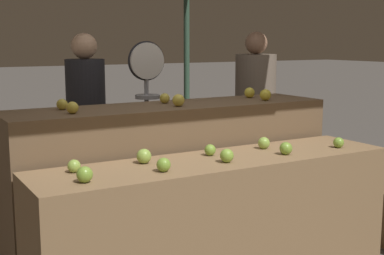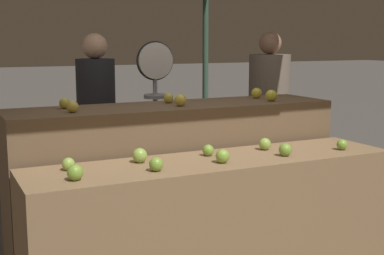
% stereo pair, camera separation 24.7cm
% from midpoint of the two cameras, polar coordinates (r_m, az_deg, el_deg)
% --- Properties ---
extents(display_counter_front, '(2.28, 0.55, 0.83)m').
position_cam_midpoint_polar(display_counter_front, '(3.31, 4.64, -10.43)').
color(display_counter_front, olive).
rests_on(display_counter_front, ground_plane).
extents(display_counter_back, '(2.28, 0.55, 1.09)m').
position_cam_midpoint_polar(display_counter_back, '(3.78, 0.03, -5.81)').
color(display_counter_back, brown).
rests_on(display_counter_back, ground_plane).
extents(apple_front_0, '(0.08, 0.08, 0.08)m').
position_cam_midpoint_polar(apple_front_0, '(2.75, -9.86, -4.78)').
color(apple_front_0, '#7AA338').
rests_on(apple_front_0, display_counter_front).
extents(apple_front_1, '(0.08, 0.08, 0.08)m').
position_cam_midpoint_polar(apple_front_1, '(2.90, -1.42, -3.96)').
color(apple_front_1, '#7AA338').
rests_on(apple_front_1, display_counter_front).
extents(apple_front_2, '(0.08, 0.08, 0.08)m').
position_cam_midpoint_polar(apple_front_2, '(3.10, 5.56, -3.08)').
color(apple_front_2, '#84AD3D').
rests_on(apple_front_2, display_counter_front).
extents(apple_front_3, '(0.08, 0.08, 0.08)m').
position_cam_midpoint_polar(apple_front_3, '(3.34, 12.01, -2.35)').
color(apple_front_3, '#7AA338').
rests_on(apple_front_3, display_counter_front).
extents(apple_front_4, '(0.07, 0.07, 0.07)m').
position_cam_midpoint_polar(apple_front_4, '(3.62, 17.61, -1.77)').
color(apple_front_4, '#7AA338').
rests_on(apple_front_4, display_counter_front).
extents(apple_front_5, '(0.07, 0.07, 0.07)m').
position_cam_midpoint_polar(apple_front_5, '(2.96, -10.74, -3.87)').
color(apple_front_5, '#8EB247').
rests_on(apple_front_5, display_counter_front).
extents(apple_front_6, '(0.09, 0.09, 0.09)m').
position_cam_midpoint_polar(apple_front_6, '(3.10, -3.34, -3.01)').
color(apple_front_6, '#8EB247').
rests_on(apple_front_6, display_counter_front).
extents(apple_front_7, '(0.07, 0.07, 0.07)m').
position_cam_midpoint_polar(apple_front_7, '(3.29, 3.89, -2.45)').
color(apple_front_7, '#7AA338').
rests_on(apple_front_7, display_counter_front).
extents(apple_front_8, '(0.08, 0.08, 0.08)m').
position_cam_midpoint_polar(apple_front_8, '(3.51, 9.79, -1.76)').
color(apple_front_8, '#8EB247').
rests_on(apple_front_8, display_counter_front).
extents(apple_back_0, '(0.07, 0.07, 0.07)m').
position_cam_midpoint_polar(apple_back_0, '(3.32, -10.58, 2.20)').
color(apple_back_0, yellow).
rests_on(apple_back_0, display_counter_back).
extents(apple_back_1, '(0.08, 0.08, 0.08)m').
position_cam_midpoint_polar(apple_back_1, '(3.58, 0.77, 2.93)').
color(apple_back_1, yellow).
rests_on(apple_back_1, display_counter_back).
extents(apple_back_2, '(0.08, 0.08, 0.08)m').
position_cam_midpoint_polar(apple_back_2, '(3.94, 10.24, 3.38)').
color(apple_back_2, gold).
rests_on(apple_back_2, display_counter_back).
extents(apple_back_3, '(0.07, 0.07, 0.07)m').
position_cam_midpoint_polar(apple_back_3, '(3.52, -11.50, 2.54)').
color(apple_back_3, gold).
rests_on(apple_back_3, display_counter_back).
extents(apple_back_4, '(0.07, 0.07, 0.07)m').
position_cam_midpoint_polar(apple_back_4, '(3.76, -0.62, 3.15)').
color(apple_back_4, gold).
rests_on(apple_back_4, display_counter_back).
extents(apple_back_5, '(0.08, 0.08, 0.08)m').
position_cam_midpoint_polar(apple_back_5, '(4.12, 8.63, 3.64)').
color(apple_back_5, gold).
rests_on(apple_back_5, display_counter_back).
extents(produce_scale, '(0.32, 0.20, 1.53)m').
position_cam_midpoint_polar(produce_scale, '(4.34, -2.28, 3.88)').
color(produce_scale, '#99999E').
rests_on(produce_scale, ground_plane).
extents(person_vendor_at_scale, '(0.36, 0.36, 1.59)m').
position_cam_midpoint_polar(person_vendor_at_scale, '(4.49, -8.61, 1.40)').
color(person_vendor_at_scale, '#2D2D38').
rests_on(person_vendor_at_scale, ground_plane).
extents(person_customer_left, '(0.43, 0.43, 1.61)m').
position_cam_midpoint_polar(person_customer_left, '(5.17, 9.55, 2.37)').
color(person_customer_left, '#2D2D38').
rests_on(person_customer_left, ground_plane).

